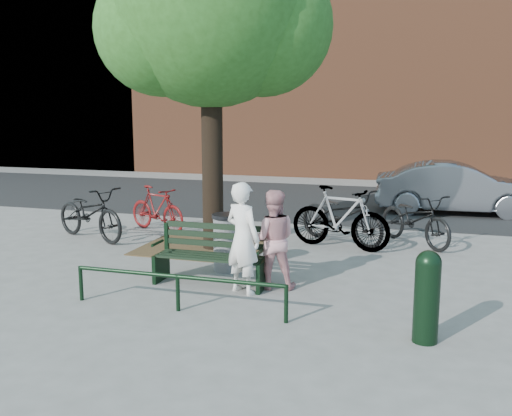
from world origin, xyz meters
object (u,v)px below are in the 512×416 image
(person_right, at_px, (273,239))
(bicycle_c, at_px, (342,216))
(litter_bin, at_px, (226,242))
(parked_car, at_px, (456,188))
(person_left, at_px, (243,238))
(park_bench, at_px, (212,254))
(bollard, at_px, (427,293))

(person_right, bearing_deg, bicycle_c, -115.01)
(litter_bin, xyz_separation_m, parked_car, (3.90, 6.68, 0.18))
(parked_car, bearing_deg, person_right, 155.11)
(person_left, bearing_deg, person_right, -109.67)
(person_left, distance_m, litter_bin, 1.24)
(park_bench, height_order, bollard, bollard)
(person_left, xyz_separation_m, bollard, (2.61, -1.11, -0.24))
(person_left, xyz_separation_m, person_right, (0.36, 0.35, -0.07))
(person_right, xyz_separation_m, bicycle_c, (0.56, 3.28, -0.20))
(park_bench, distance_m, litter_bin, 0.74)
(person_right, xyz_separation_m, litter_bin, (-0.98, 0.67, -0.26))
(park_bench, relative_size, bicycle_c, 0.82)
(parked_car, bearing_deg, park_bench, 149.23)
(person_right, bearing_deg, litter_bin, -49.52)
(park_bench, bearing_deg, bicycle_c, 65.75)
(person_right, bearing_deg, person_left, 29.31)
(person_left, relative_size, person_right, 1.10)
(park_bench, xyz_separation_m, person_left, (0.59, -0.28, 0.35))
(person_left, bearing_deg, park_bench, 0.38)
(person_right, height_order, parked_car, person_right)
(person_left, xyz_separation_m, parked_car, (3.27, 7.70, -0.16))
(person_left, height_order, person_right, person_left)
(person_left, height_order, bollard, person_left)
(bollard, xyz_separation_m, litter_bin, (-3.23, 2.13, -0.10))
(bollard, height_order, parked_car, parked_car)
(bollard, bearing_deg, person_right, 147.06)
(bollard, bearing_deg, park_bench, 156.57)
(bollard, bearing_deg, bicycle_c, 109.66)
(bollard, bearing_deg, person_left, 157.00)
(person_right, bearing_deg, parked_car, -126.99)
(person_left, relative_size, bollard, 1.51)
(park_bench, height_order, person_left, person_left)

